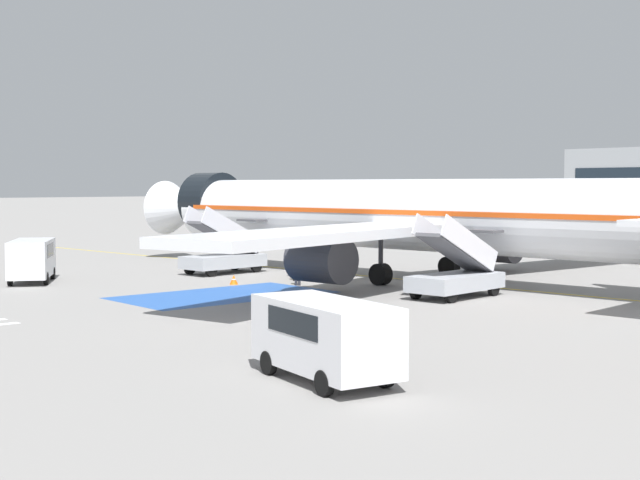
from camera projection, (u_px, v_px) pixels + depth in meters
name	position (u px, v px, depth m)	size (l,w,h in m)	color
ground_plane	(403.00, 282.00, 46.08)	(600.00, 600.00, 0.00)	gray
apron_leadline_yellow	(393.00, 278.00, 47.99)	(0.20, 75.69, 0.01)	gold
apron_stand_patch_blue	(224.00, 295.00, 40.76)	(5.47, 9.69, 0.01)	#2856A8
airliner	(404.00, 215.00, 47.26)	(41.61, 36.03, 11.71)	silver
boarding_stairs_forward	(224.00, 256.00, 50.65)	(2.68, 5.40, 3.88)	#ADB2BA
boarding_stairs_aft	(456.00, 276.00, 39.85)	(2.68, 5.40, 3.81)	#ADB2BA
service_van_0	(32.00, 257.00, 45.94)	(4.88, 3.96, 2.20)	silver
service_van_1	(325.00, 333.00, 22.87)	(4.85, 2.69, 2.08)	silver
ground_crew_0	(298.00, 266.00, 44.55)	(0.49, 0.43, 1.72)	#2D2D33
ground_crew_1	(306.00, 262.00, 47.75)	(0.39, 0.49, 1.60)	black
ground_crew_2	(292.00, 259.00, 48.51)	(0.46, 0.29, 1.71)	#191E38
ground_crew_3	(296.00, 262.00, 46.68)	(0.48, 0.36, 1.72)	black
traffic_cone_0	(234.00, 280.00, 45.08)	(0.43, 0.43, 0.48)	orange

